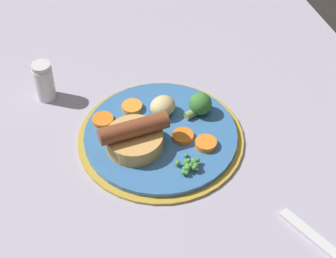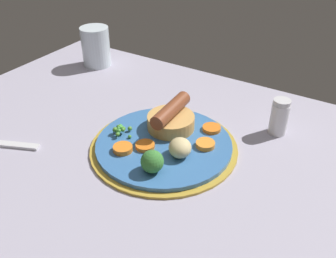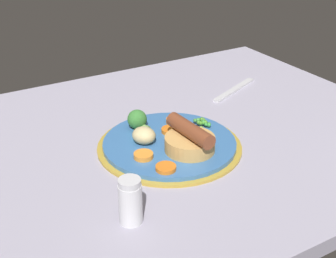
# 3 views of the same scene
# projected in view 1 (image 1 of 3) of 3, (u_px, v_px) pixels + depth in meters

# --- Properties ---
(dining_table) EXTENTS (1.10, 0.80, 0.03)m
(dining_table) POSITION_uv_depth(u_px,v_px,m) (185.00, 139.00, 0.99)
(dining_table) COLOR #9E99AD
(dining_table) RESTS_ON ground
(dinner_plate) EXTENTS (0.29, 0.29, 0.01)m
(dinner_plate) POSITION_uv_depth(u_px,v_px,m) (161.00, 137.00, 0.97)
(dinner_plate) COLOR #B79333
(dinner_plate) RESTS_ON dining_table
(sausage_pudding) EXTENTS (0.10, 0.12, 0.06)m
(sausage_pudding) POSITION_uv_depth(u_px,v_px,m) (134.00, 137.00, 0.92)
(sausage_pudding) COLOR tan
(sausage_pudding) RESTS_ON dinner_plate
(pea_pile) EXTENTS (0.05, 0.04, 0.02)m
(pea_pile) POSITION_uv_depth(u_px,v_px,m) (189.00, 165.00, 0.90)
(pea_pile) COLOR #4E872B
(pea_pile) RESTS_ON dinner_plate
(broccoli_floret_near) EXTENTS (0.04, 0.05, 0.04)m
(broccoli_floret_near) POSITION_uv_depth(u_px,v_px,m) (200.00, 104.00, 0.98)
(broccoli_floret_near) COLOR #387A33
(broccoli_floret_near) RESTS_ON dinner_plate
(potato_chunk_0) EXTENTS (0.06, 0.06, 0.03)m
(potato_chunk_0) POSITION_uv_depth(u_px,v_px,m) (163.00, 106.00, 0.98)
(potato_chunk_0) COLOR #CCB77F
(potato_chunk_0) RESTS_ON dinner_plate
(carrot_slice_0) EXTENTS (0.04, 0.04, 0.01)m
(carrot_slice_0) POSITION_uv_depth(u_px,v_px,m) (206.00, 144.00, 0.94)
(carrot_slice_0) COLOR orange
(carrot_slice_0) RESTS_ON dinner_plate
(carrot_slice_1) EXTENTS (0.05, 0.05, 0.01)m
(carrot_slice_1) POSITION_uv_depth(u_px,v_px,m) (132.00, 107.00, 1.00)
(carrot_slice_1) COLOR orange
(carrot_slice_1) RESTS_ON dinner_plate
(carrot_slice_2) EXTENTS (0.05, 0.05, 0.01)m
(carrot_slice_2) POSITION_uv_depth(u_px,v_px,m) (183.00, 136.00, 0.95)
(carrot_slice_2) COLOR orange
(carrot_slice_2) RESTS_ON dinner_plate
(carrot_slice_5) EXTENTS (0.05, 0.05, 0.01)m
(carrot_slice_5) POSITION_uv_depth(u_px,v_px,m) (103.00, 120.00, 0.98)
(carrot_slice_5) COLOR orange
(carrot_slice_5) RESTS_ON dinner_plate
(fork) EXTENTS (0.17, 0.08, 0.01)m
(fork) POSITION_uv_depth(u_px,v_px,m) (330.00, 250.00, 0.81)
(fork) COLOR silver
(fork) RESTS_ON dining_table
(salt_shaker) EXTENTS (0.04, 0.04, 0.08)m
(salt_shaker) POSITION_uv_depth(u_px,v_px,m) (44.00, 81.00, 1.02)
(salt_shaker) COLOR silver
(salt_shaker) RESTS_ON dining_table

